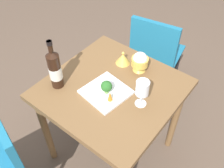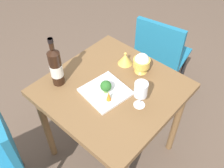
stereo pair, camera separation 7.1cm
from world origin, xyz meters
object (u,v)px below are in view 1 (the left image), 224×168
(wine_glass, at_px, (142,89))
(rice_bowl_lid, at_px, (123,58))
(rice_bowl, at_px, (140,61))
(carrot_garnish_left, at_px, (110,96))
(wine_bottle, at_px, (55,69))
(serving_plate, at_px, (106,92))
(chair_near_window, at_px, (155,51))
(broccoli_floret, at_px, (106,86))
(chair_by_wall, at_px, (0,158))

(wine_glass, height_order, rice_bowl_lid, wine_glass)
(rice_bowl_lid, bearing_deg, rice_bowl, -176.23)
(wine_glass, relative_size, carrot_garnish_left, 2.76)
(wine_bottle, distance_m, carrot_garnish_left, 0.36)
(wine_glass, xyz_separation_m, carrot_garnish_left, (0.15, 0.09, -0.08))
(wine_glass, distance_m, rice_bowl, 0.30)
(serving_plate, bearing_deg, rice_bowl_lid, -73.52)
(chair_near_window, relative_size, rice_bowl_lid, 8.50)
(serving_plate, bearing_deg, broccoli_floret, 154.58)
(rice_bowl, height_order, rice_bowl_lid, rice_bowl)
(serving_plate, relative_size, broccoli_floret, 3.29)
(chair_by_wall, bearing_deg, wine_glass, -110.34)
(chair_near_window, bearing_deg, broccoli_floret, -91.57)
(wine_glass, distance_m, serving_plate, 0.25)
(chair_near_window, height_order, serving_plate, chair_near_window)
(wine_bottle, distance_m, serving_plate, 0.33)
(wine_glass, height_order, broccoli_floret, wine_glass)
(wine_glass, xyz_separation_m, rice_bowl_lid, (0.30, -0.23, -0.09))
(wine_glass, bearing_deg, rice_bowl_lid, -37.93)
(chair_near_window, bearing_deg, carrot_garnish_left, -88.30)
(chair_near_window, height_order, rice_bowl, rice_bowl)
(wine_bottle, xyz_separation_m, rice_bowl_lid, (-0.19, -0.42, -0.10))
(chair_by_wall, bearing_deg, serving_plate, -98.75)
(wine_glass, bearing_deg, broccoli_floret, 16.23)
(chair_near_window, bearing_deg, chair_by_wall, -107.36)
(chair_by_wall, xyz_separation_m, serving_plate, (-0.29, -0.63, 0.23))
(broccoli_floret, distance_m, carrot_garnish_left, 0.07)
(chair_by_wall, height_order, rice_bowl, rice_bowl)
(wine_glass, bearing_deg, wine_bottle, 20.94)
(rice_bowl_lid, xyz_separation_m, carrot_garnish_left, (-0.15, 0.33, 0.01))
(rice_bowl, bearing_deg, serving_plate, 81.70)
(serving_plate, height_order, broccoli_floret, broccoli_floret)
(wine_bottle, height_order, rice_bowl, wine_bottle)
(wine_bottle, bearing_deg, carrot_garnish_left, -164.73)
(chair_near_window, height_order, broccoli_floret, broccoli_floret)
(wine_glass, distance_m, rice_bowl_lid, 0.39)
(chair_near_window, distance_m, carrot_garnish_left, 0.90)
(rice_bowl_lid, distance_m, broccoli_floret, 0.31)
(wine_bottle, xyz_separation_m, carrot_garnish_left, (-0.34, -0.09, -0.09))
(chair_by_wall, height_order, broccoli_floret, broccoli_floret)
(broccoli_floret, xyz_separation_m, carrot_garnish_left, (-0.05, 0.04, -0.02))
(chair_by_wall, height_order, wine_bottle, wine_bottle)
(wine_glass, height_order, rice_bowl, wine_glass)
(chair_by_wall, relative_size, wine_bottle, 2.53)
(wine_bottle, relative_size, wine_glass, 1.88)
(chair_near_window, xyz_separation_m, carrot_garnish_left, (-0.18, 0.84, 0.27))
(wine_bottle, height_order, wine_glass, wine_bottle)
(chair_near_window, height_order, rice_bowl_lid, chair_near_window)
(rice_bowl_lid, distance_m, serving_plate, 0.30)
(wine_bottle, bearing_deg, chair_by_wall, 88.20)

